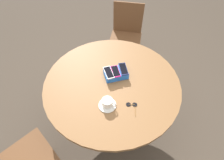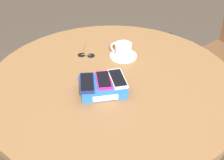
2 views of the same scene
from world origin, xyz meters
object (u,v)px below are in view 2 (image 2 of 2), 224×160
object	(u,v)px
round_table	(112,101)
phone_magenta	(104,80)
saucer	(123,56)
phone_navy	(87,83)
coffee_cup	(123,49)
sunglasses	(86,54)
phone_white	(118,79)
phone_box	(103,87)

from	to	relation	value
round_table	phone_magenta	xyz separation A→B (m)	(-0.05, -0.04, 0.16)
round_table	saucer	xyz separation A→B (m)	(0.13, 0.20, 0.10)
round_table	phone_magenta	distance (m)	0.17
phone_navy	saucer	xyz separation A→B (m)	(0.26, 0.24, -0.06)
round_table	coffee_cup	distance (m)	0.27
round_table	sunglasses	bearing A→B (deg)	97.71
phone_navy	phone_white	bearing A→B (deg)	-6.51
phone_navy	sunglasses	bearing A→B (deg)	74.58
phone_navy	round_table	bearing A→B (deg)	17.45
sunglasses	saucer	bearing A→B (deg)	-25.29
round_table	phone_box	bearing A→B (deg)	-141.19
round_table	sunglasses	distance (m)	0.30
phone_navy	phone_magenta	distance (m)	0.07
phone_box	sunglasses	xyz separation A→B (m)	(0.02, 0.32, -0.03)
phone_box	coffee_cup	bearing A→B (deg)	52.81
phone_box	phone_white	bearing A→B (deg)	-7.19
coffee_cup	phone_white	bearing A→B (deg)	-115.97
round_table	sunglasses	world-z (taller)	sunglasses
phone_white	round_table	bearing A→B (deg)	95.80
phone_navy	coffee_cup	size ratio (longest dim) A/B	1.55
round_table	phone_navy	size ratio (longest dim) A/B	7.58
round_table	phone_magenta	bearing A→B (deg)	-140.95
saucer	sunglasses	world-z (taller)	saucer
phone_magenta	saucer	size ratio (longest dim) A/B	1.03
phone_navy	saucer	distance (m)	0.35
round_table	sunglasses	xyz separation A→B (m)	(-0.04, 0.28, 0.10)
phone_white	phone_box	bearing A→B (deg)	172.81
phone_box	phone_navy	xyz separation A→B (m)	(-0.07, 0.01, 0.03)
phone_box	phone_magenta	world-z (taller)	phone_magenta
round_table	phone_box	xyz separation A→B (m)	(-0.06, -0.05, 0.12)
saucer	phone_navy	bearing A→B (deg)	-137.16
saucer	phone_magenta	bearing A→B (deg)	-127.35
phone_magenta	sunglasses	world-z (taller)	phone_magenta
phone_box	coffee_cup	distance (m)	0.31
round_table	phone_white	xyz separation A→B (m)	(0.01, -0.05, 0.16)
round_table	phone_box	world-z (taller)	phone_box
phone_white	coffee_cup	bearing A→B (deg)	64.03
round_table	coffee_cup	world-z (taller)	coffee_cup
phone_box	coffee_cup	size ratio (longest dim) A/B	2.19
round_table	saucer	bearing A→B (deg)	56.54
phone_navy	saucer	bearing A→B (deg)	42.84
round_table	phone_box	size ratio (longest dim) A/B	5.37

